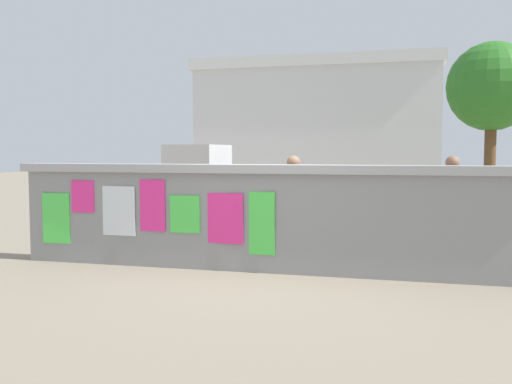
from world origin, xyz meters
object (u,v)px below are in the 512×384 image
auto_rickshaw_truck (237,185)px  tree_roadside (492,88)px  bicycle_near (130,228)px  bicycle_far (379,226)px  motorcycle (429,208)px  person_bystander (293,195)px  person_walking (452,196)px

auto_rickshaw_truck → tree_roadside: (6.46, 6.05, 2.77)m
auto_rickshaw_truck → bicycle_near: (-0.80, -3.88, -0.54)m
bicycle_near → bicycle_far: (4.18, 1.27, 0.00)m
motorcycle → bicycle_far: bicycle_far is taller
auto_rickshaw_truck → bicycle_far: bearing=-37.6°
bicycle_far → person_bystander: person_bystander is taller
person_bystander → tree_roadside: 11.17m
motorcycle → person_bystander: person_bystander is taller
person_walking → person_bystander: size_ratio=1.00×
motorcycle → bicycle_near: (-5.16, -3.76, -0.10)m
auto_rickshaw_truck → bicycle_far: 4.30m
motorcycle → person_bystander: (-2.28, -3.75, 0.52)m
person_walking → auto_rickshaw_truck: bearing=143.3°
bicycle_near → person_walking: 5.38m
bicycle_far → person_walking: 1.51m
bicycle_near → bicycle_far: bearing=16.9°
person_walking → person_bystander: bearing=-168.3°
person_walking → motorcycle: bearing=92.8°
bicycle_near → motorcycle: bearing=36.0°
person_bystander → tree_roadside: bearing=66.2°
bicycle_far → person_bystander: bearing=-135.6°
auto_rickshaw_truck → bicycle_far: auto_rickshaw_truck is taller
auto_rickshaw_truck → bicycle_far: (3.38, -2.60, -0.54)m
bicycle_far → tree_roadside: bearing=70.4°
person_walking → tree_roadside: 9.98m
auto_rickshaw_truck → tree_roadside: 9.27m
auto_rickshaw_truck → person_walking: 5.64m
auto_rickshaw_truck → person_walking: auto_rickshaw_truck is taller
bicycle_near → bicycle_far: 4.37m
person_walking → person_bystander: 2.49m
person_bystander → bicycle_near: bearing=-180.0°
motorcycle → tree_roadside: (2.10, 6.17, 3.20)m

